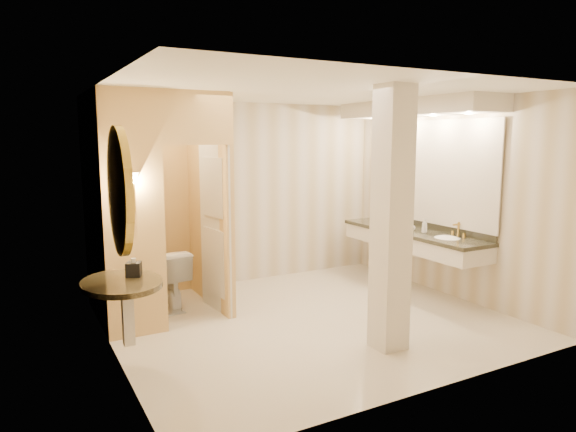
{
  "coord_description": "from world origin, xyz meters",
  "views": [
    {
      "loc": [
        -3.07,
        -5.09,
        2.17
      ],
      "look_at": [
        -0.19,
        0.2,
        1.26
      ],
      "focal_mm": 32.0,
      "sensor_mm": 36.0,
      "label": 1
    }
  ],
  "objects": [
    {
      "name": "toilet_closet",
      "position": [
        -1.11,
        0.97,
        1.39
      ],
      "size": [
        1.5,
        1.55,
        2.7
      ],
      "color": "#EECC7C",
      "rests_on": "floor"
    },
    {
      "name": "wall_left",
      "position": [
        -2.25,
        0.0,
        1.35
      ],
      "size": [
        0.02,
        4.0,
        2.7
      ],
      "primitive_type": "cube",
      "color": "beige",
      "rests_on": "floor"
    },
    {
      "name": "ceiling",
      "position": [
        0.0,
        0.0,
        2.7
      ],
      "size": [
        4.5,
        4.5,
        0.0
      ],
      "primitive_type": "plane",
      "rotation": [
        3.14,
        0.0,
        0.0
      ],
      "color": "white",
      "rests_on": "wall_back"
    },
    {
      "name": "wall_right",
      "position": [
        2.25,
        0.0,
        1.35
      ],
      "size": [
        0.02,
        4.0,
        2.7
      ],
      "primitive_type": "cube",
      "color": "beige",
      "rests_on": "floor"
    },
    {
      "name": "soap_bottle_b",
      "position": [
        1.93,
        0.38,
        0.93
      ],
      "size": [
        0.11,
        0.11,
        0.11
      ],
      "primitive_type": "imported",
      "rotation": [
        0.0,
        0.0,
        0.37
      ],
      "color": "silver",
      "rests_on": "vanity"
    },
    {
      "name": "soap_bottle_a",
      "position": [
        1.92,
        0.8,
        0.94
      ],
      "size": [
        0.07,
        0.07,
        0.12
      ],
      "primitive_type": "imported",
      "rotation": [
        0.0,
        0.0,
        -0.29
      ],
      "color": "beige",
      "rests_on": "vanity"
    },
    {
      "name": "console_shelf",
      "position": [
        -2.21,
        -0.34,
        1.34
      ],
      "size": [
        0.91,
        0.91,
        1.9
      ],
      "color": "black",
      "rests_on": "floor"
    },
    {
      "name": "toilet",
      "position": [
        -1.4,
        1.26,
        0.39
      ],
      "size": [
        0.52,
        0.81,
        0.78
      ],
      "primitive_type": "imported",
      "rotation": [
        0.0,
        0.0,
        3.25
      ],
      "color": "white",
      "rests_on": "floor"
    },
    {
      "name": "vanity",
      "position": [
        1.98,
        0.4,
        1.63
      ],
      "size": [
        0.75,
        2.63,
        2.09
      ],
      "color": "beige",
      "rests_on": "floor"
    },
    {
      "name": "wall_back",
      "position": [
        0.0,
        2.0,
        1.35
      ],
      "size": [
        4.5,
        0.02,
        2.7
      ],
      "primitive_type": "cube",
      "color": "beige",
      "rests_on": "floor"
    },
    {
      "name": "floor",
      "position": [
        0.0,
        0.0,
        0.0
      ],
      "size": [
        4.5,
        4.5,
        0.0
      ],
      "primitive_type": "plane",
      "color": "beige",
      "rests_on": "ground"
    },
    {
      "name": "tissue_box",
      "position": [
        -2.09,
        -0.23,
        0.94
      ],
      "size": [
        0.17,
        0.17,
        0.13
      ],
      "primitive_type": "cube",
      "rotation": [
        0.0,
        0.0,
        -0.4
      ],
      "color": "black",
      "rests_on": "console_shelf"
    },
    {
      "name": "pillar",
      "position": [
        0.3,
        -1.08,
        1.35
      ],
      "size": [
        0.31,
        0.31,
        2.7
      ],
      "primitive_type": "cube",
      "color": "beige",
      "rests_on": "floor"
    },
    {
      "name": "soap_bottle_c",
      "position": [
        1.93,
        0.14,
        0.98
      ],
      "size": [
        0.1,
        0.1,
        0.2
      ],
      "primitive_type": "imported",
      "rotation": [
        0.0,
        0.0,
        0.38
      ],
      "color": "#C6B28C",
      "rests_on": "vanity"
    },
    {
      "name": "wall_sconce",
      "position": [
        -1.93,
        0.43,
        1.73
      ],
      "size": [
        0.14,
        0.14,
        0.42
      ],
      "color": "gold",
      "rests_on": "toilet_closet"
    },
    {
      "name": "wall_front",
      "position": [
        0.0,
        -2.0,
        1.35
      ],
      "size": [
        4.5,
        0.02,
        2.7
      ],
      "primitive_type": "cube",
      "color": "beige",
      "rests_on": "floor"
    }
  ]
}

